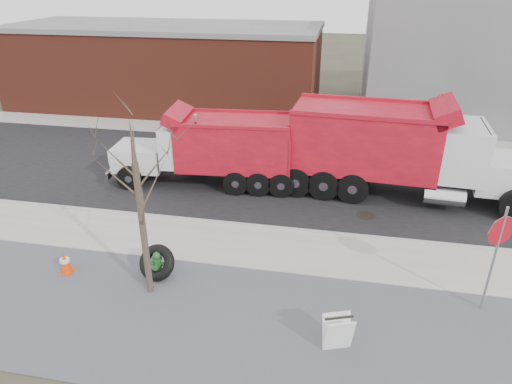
% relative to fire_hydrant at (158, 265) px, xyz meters
% --- Properties ---
extents(ground, '(120.00, 120.00, 0.00)m').
position_rel_fire_hydrant_xyz_m(ground, '(3.26, 1.83, -0.39)').
color(ground, '#383328').
rests_on(ground, ground).
extents(gravel_verge, '(60.00, 5.00, 0.03)m').
position_rel_fire_hydrant_xyz_m(gravel_verge, '(3.26, -1.67, -0.37)').
color(gravel_verge, slate).
rests_on(gravel_verge, ground).
extents(sidewalk, '(60.00, 2.50, 0.06)m').
position_rel_fire_hydrant_xyz_m(sidewalk, '(3.26, 2.08, -0.36)').
color(sidewalk, '#9E9B93').
rests_on(sidewalk, ground).
extents(curb, '(60.00, 0.15, 0.11)m').
position_rel_fire_hydrant_xyz_m(curb, '(3.26, 3.38, -0.33)').
color(curb, '#9E9B93').
rests_on(curb, ground).
extents(road, '(60.00, 9.40, 0.02)m').
position_rel_fire_hydrant_xyz_m(road, '(3.26, 8.13, -0.38)').
color(road, black).
rests_on(road, ground).
extents(far_sidewalk, '(60.00, 2.00, 0.06)m').
position_rel_fire_hydrant_xyz_m(far_sidewalk, '(3.26, 13.83, -0.36)').
color(far_sidewalk, '#9E9B93').
rests_on(far_sidewalk, ground).
extents(building_grey, '(12.00, 10.00, 8.00)m').
position_rel_fire_hydrant_xyz_m(building_grey, '(12.26, 19.83, 3.61)').
color(building_grey, gray).
rests_on(building_grey, ground).
extents(building_brick, '(20.20, 8.20, 5.30)m').
position_rel_fire_hydrant_xyz_m(building_brick, '(-6.74, 18.83, 2.27)').
color(building_brick, maroon).
rests_on(building_brick, ground).
extents(bare_tree, '(3.20, 3.20, 5.20)m').
position_rel_fire_hydrant_xyz_m(bare_tree, '(0.06, -0.77, 2.91)').
color(bare_tree, '#382D23').
rests_on(bare_tree, ground).
extents(fire_hydrant, '(0.47, 0.46, 0.84)m').
position_rel_fire_hydrant_xyz_m(fire_hydrant, '(0.00, 0.00, 0.00)').
color(fire_hydrant, '#266632').
rests_on(fire_hydrant, ground).
extents(truck_tire, '(1.20, 0.99, 1.09)m').
position_rel_fire_hydrant_xyz_m(truck_tire, '(-0.00, -0.04, 0.10)').
color(truck_tire, black).
rests_on(truck_tire, ground).
extents(stop_sign, '(0.76, 0.45, 3.15)m').
position_rel_fire_hydrant_xyz_m(stop_sign, '(9.20, 0.24, 1.73)').
color(stop_sign, gray).
rests_on(stop_sign, ground).
extents(sandwich_board, '(0.80, 0.65, 0.97)m').
position_rel_fire_hydrant_xyz_m(sandwich_board, '(5.38, -1.99, 0.13)').
color(sandwich_board, white).
rests_on(sandwich_board, ground).
extents(traffic_cone_near, '(0.38, 0.38, 0.73)m').
position_rel_fire_hydrant_xyz_m(traffic_cone_near, '(-2.81, -0.39, -0.02)').
color(traffic_cone_near, '#E63C07').
rests_on(traffic_cone_near, ground).
extents(dump_truck_red_a, '(10.13, 3.35, 4.01)m').
position_rel_fire_hydrant_xyz_m(dump_truck_red_a, '(7.36, 7.14, 1.65)').
color(dump_truck_red_a, black).
rests_on(dump_truck_red_a, ground).
extents(dump_truck_red_b, '(7.87, 2.82, 3.30)m').
position_rel_fire_hydrant_xyz_m(dump_truck_red_b, '(-0.20, 6.77, 1.30)').
color(dump_truck_red_b, black).
rests_on(dump_truck_red_b, ground).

